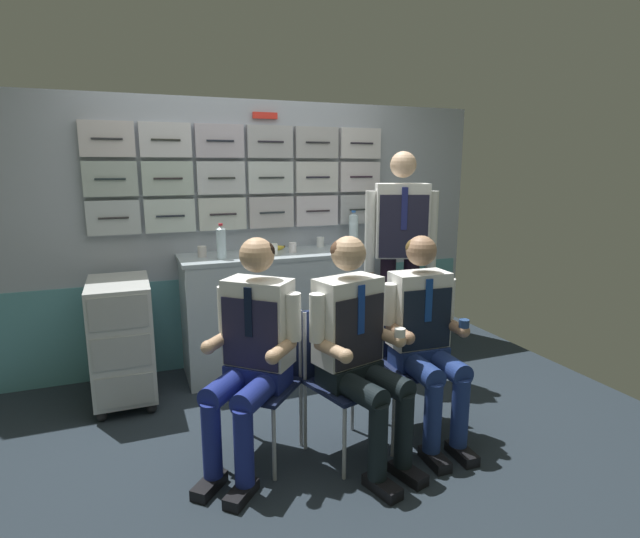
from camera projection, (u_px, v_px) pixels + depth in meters
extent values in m
cube|color=#222B33|center=(300.00, 438.00, 3.08)|extent=(4.80, 4.80, 0.04)
cube|color=#A1A9B9|center=(245.00, 235.00, 4.12)|extent=(4.20, 0.06, 2.15)
cube|color=#5598A4|center=(248.00, 317.00, 4.23)|extent=(4.12, 0.01, 0.75)
cube|color=#B3BDC1|center=(114.00, 218.00, 3.68)|extent=(0.37, 0.06, 0.25)
cylinder|color=#282628|center=(114.00, 218.00, 3.64)|extent=(0.21, 0.01, 0.01)
cube|color=silver|center=(170.00, 216.00, 3.82)|extent=(0.37, 0.06, 0.25)
cylinder|color=#1C212B|center=(170.00, 216.00, 3.78)|extent=(0.21, 0.01, 0.01)
cube|color=silver|center=(222.00, 214.00, 3.96)|extent=(0.37, 0.06, 0.25)
cylinder|color=#27232A|center=(223.00, 214.00, 3.93)|extent=(0.21, 0.01, 0.01)
cube|color=#BBB6BA|center=(271.00, 212.00, 4.10)|extent=(0.37, 0.06, 0.25)
cylinder|color=#222A30|center=(272.00, 213.00, 4.07)|extent=(0.21, 0.01, 0.01)
cube|color=silver|center=(316.00, 211.00, 4.25)|extent=(0.37, 0.06, 0.25)
cylinder|color=#2A2328|center=(318.00, 211.00, 4.21)|extent=(0.21, 0.01, 0.01)
cube|color=#AFB1B7|center=(359.00, 209.00, 4.39)|extent=(0.37, 0.06, 0.25)
cylinder|color=#222727|center=(361.00, 210.00, 4.35)|extent=(0.21, 0.01, 0.01)
cube|color=#A8B6AF|center=(110.00, 179.00, 3.62)|extent=(0.37, 0.06, 0.25)
cylinder|color=#1C282C|center=(110.00, 179.00, 3.58)|extent=(0.21, 0.01, 0.01)
cube|color=#B0C0B6|center=(168.00, 178.00, 3.76)|extent=(0.37, 0.06, 0.25)
cylinder|color=#272225|center=(168.00, 178.00, 3.73)|extent=(0.21, 0.01, 0.01)
cube|color=silver|center=(221.00, 178.00, 3.90)|extent=(0.37, 0.06, 0.25)
cylinder|color=#242926|center=(222.00, 178.00, 3.87)|extent=(0.21, 0.01, 0.01)
cube|color=silver|center=(270.00, 177.00, 4.05)|extent=(0.37, 0.06, 0.25)
cylinder|color=#242929|center=(272.00, 178.00, 4.01)|extent=(0.21, 0.01, 0.01)
cube|color=silver|center=(316.00, 177.00, 4.19)|extent=(0.37, 0.06, 0.25)
cylinder|color=black|center=(318.00, 177.00, 4.15)|extent=(0.21, 0.01, 0.01)
cube|color=silver|center=(359.00, 177.00, 4.33)|extent=(0.37, 0.06, 0.25)
cylinder|color=#2A1D2B|center=(361.00, 177.00, 4.30)|extent=(0.21, 0.01, 0.01)
cube|color=silver|center=(107.00, 139.00, 3.56)|extent=(0.37, 0.06, 0.25)
cylinder|color=#28292D|center=(107.00, 139.00, 3.53)|extent=(0.21, 0.01, 0.01)
cube|color=silver|center=(165.00, 140.00, 3.70)|extent=(0.37, 0.06, 0.25)
cylinder|color=#262823|center=(166.00, 140.00, 3.67)|extent=(0.21, 0.01, 0.01)
cube|color=#BBB2C0|center=(219.00, 141.00, 3.85)|extent=(0.37, 0.06, 0.25)
cylinder|color=black|center=(220.00, 141.00, 3.81)|extent=(0.21, 0.01, 0.01)
cube|color=#AEAFB3|center=(270.00, 142.00, 3.99)|extent=(0.37, 0.06, 0.25)
cylinder|color=#23212B|center=(271.00, 142.00, 3.95)|extent=(0.21, 0.01, 0.01)
cube|color=#AFAEB1|center=(316.00, 143.00, 4.13)|extent=(0.37, 0.06, 0.25)
cylinder|color=black|center=(318.00, 142.00, 4.10)|extent=(0.21, 0.01, 0.01)
cube|color=silver|center=(360.00, 143.00, 4.27)|extent=(0.37, 0.06, 0.25)
cylinder|color=#22202A|center=(362.00, 143.00, 4.24)|extent=(0.21, 0.01, 0.01)
cube|color=red|center=(265.00, 116.00, 3.95)|extent=(0.20, 0.02, 0.05)
cube|color=#B0BFC8|center=(284.00, 312.00, 4.06)|extent=(1.59, 0.52, 0.93)
cube|color=#A1B0B9|center=(283.00, 254.00, 3.97)|extent=(1.62, 0.53, 0.03)
sphere|color=black|center=(102.00, 416.00, 3.25)|extent=(0.07, 0.07, 0.07)
sphere|color=black|center=(152.00, 408.00, 3.36)|extent=(0.07, 0.07, 0.07)
sphere|color=black|center=(105.00, 382.00, 3.75)|extent=(0.07, 0.07, 0.07)
sphere|color=black|center=(148.00, 376.00, 3.86)|extent=(0.07, 0.07, 0.07)
cube|color=#BBBFBD|center=(122.00, 337.00, 3.47)|extent=(0.40, 0.64, 0.79)
cube|color=#A7AAA9|center=(125.00, 391.00, 3.23)|extent=(0.35, 0.01, 0.21)
cube|color=#A7AAA9|center=(122.00, 353.00, 3.17)|extent=(0.35, 0.01, 0.21)
cube|color=#A7AAA9|center=(119.00, 313.00, 3.12)|extent=(0.35, 0.01, 0.21)
cylinder|color=#28282D|center=(117.00, 295.00, 3.12)|extent=(0.32, 0.02, 0.02)
cylinder|color=#A8AAAF|center=(215.00, 431.00, 2.73)|extent=(0.02, 0.02, 0.42)
cylinder|color=#A8AAAF|center=(274.00, 444.00, 2.60)|extent=(0.02, 0.02, 0.42)
cylinder|color=#A8AAAF|center=(247.00, 403.00, 3.06)|extent=(0.02, 0.02, 0.42)
cylinder|color=#A8AAAF|center=(301.00, 413.00, 2.93)|extent=(0.02, 0.02, 0.42)
cube|color=#151E3D|center=(259.00, 386.00, 2.79)|extent=(0.57, 0.57, 0.02)
cube|color=#151E3D|center=(273.00, 340.00, 2.92)|extent=(0.29, 0.27, 0.40)
cylinder|color=#A8AAAF|center=(245.00, 336.00, 2.97)|extent=(0.02, 0.02, 0.40)
cylinder|color=#A8AAAF|center=(300.00, 344.00, 2.84)|extent=(0.02, 0.02, 0.40)
cube|color=black|center=(209.00, 485.00, 2.55)|extent=(0.21, 0.22, 0.06)
cube|color=black|center=(241.00, 494.00, 2.49)|extent=(0.21, 0.22, 0.06)
cylinder|color=navy|center=(212.00, 440.00, 2.54)|extent=(0.10, 0.10, 0.41)
cylinder|color=navy|center=(244.00, 447.00, 2.48)|extent=(0.10, 0.10, 0.41)
cylinder|color=navy|center=(228.00, 386.00, 2.65)|extent=(0.35, 0.37, 0.13)
cylinder|color=navy|center=(259.00, 391.00, 2.59)|extent=(0.35, 0.37, 0.13)
cube|color=navy|center=(258.00, 374.00, 2.77)|extent=(0.38, 0.38, 0.12)
cube|color=white|center=(259.00, 322.00, 2.73)|extent=(0.40, 0.39, 0.48)
cube|color=#21203B|center=(250.00, 334.00, 2.64)|extent=(0.25, 0.23, 0.38)
cube|color=black|center=(248.00, 312.00, 2.61)|extent=(0.04, 0.04, 0.27)
cylinder|color=white|center=(225.00, 309.00, 2.79)|extent=(0.08, 0.08, 0.26)
cylinder|color=tan|center=(219.00, 341.00, 2.72)|extent=(0.21, 0.22, 0.07)
sphere|color=tan|center=(208.00, 347.00, 2.62)|extent=(0.08, 0.08, 0.08)
cylinder|color=white|center=(293.00, 317.00, 2.65)|extent=(0.08, 0.08, 0.26)
cylinder|color=tan|center=(282.00, 350.00, 2.58)|extent=(0.21, 0.22, 0.07)
sphere|color=tan|center=(273.00, 357.00, 2.49)|extent=(0.08, 0.08, 0.08)
sphere|color=tan|center=(257.00, 255.00, 2.65)|extent=(0.19, 0.19, 0.19)
ellipsoid|color=black|center=(258.00, 251.00, 2.66)|extent=(0.25, 0.25, 0.13)
cylinder|color=#A8AAAF|center=(344.00, 443.00, 2.61)|extent=(0.02, 0.02, 0.42)
cylinder|color=#A8AAAF|center=(393.00, 423.00, 2.82)|extent=(0.02, 0.02, 0.42)
cylinder|color=#A8AAAF|center=(305.00, 416.00, 2.90)|extent=(0.02, 0.02, 0.42)
cylinder|color=#A8AAAF|center=(353.00, 399.00, 3.11)|extent=(0.02, 0.02, 0.42)
cube|color=#151E3D|center=(349.00, 384.00, 2.82)|extent=(0.49, 0.49, 0.02)
cube|color=#151E3D|center=(329.00, 339.00, 2.92)|extent=(0.36, 0.12, 0.40)
cylinder|color=#A8AAAF|center=(305.00, 346.00, 2.81)|extent=(0.02, 0.02, 0.40)
cylinder|color=#A8AAAF|center=(353.00, 334.00, 3.02)|extent=(0.02, 0.02, 0.40)
cube|color=black|center=(382.00, 487.00, 2.54)|extent=(0.14, 0.24, 0.06)
cube|color=black|center=(408.00, 473.00, 2.65)|extent=(0.14, 0.24, 0.06)
cylinder|color=black|center=(378.00, 442.00, 2.52)|extent=(0.10, 0.10, 0.41)
cylinder|color=black|center=(404.00, 430.00, 2.63)|extent=(0.10, 0.10, 0.41)
cylinder|color=black|center=(357.00, 389.00, 2.61)|extent=(0.23, 0.40, 0.13)
cylinder|color=black|center=(383.00, 380.00, 2.72)|extent=(0.23, 0.40, 0.13)
cube|color=black|center=(349.00, 372.00, 2.80)|extent=(0.38, 0.28, 0.12)
cube|color=white|center=(348.00, 320.00, 2.76)|extent=(0.40, 0.29, 0.48)
cube|color=black|center=(360.00, 332.00, 2.68)|extent=(0.32, 0.10, 0.38)
cube|color=navy|center=(361.00, 310.00, 2.65)|extent=(0.04, 0.02, 0.27)
cylinder|color=white|center=(317.00, 318.00, 2.62)|extent=(0.08, 0.08, 0.26)
cylinder|color=tan|center=(333.00, 350.00, 2.58)|extent=(0.13, 0.25, 0.07)
sphere|color=tan|center=(346.00, 356.00, 2.49)|extent=(0.08, 0.08, 0.08)
cylinder|color=white|center=(376.00, 305.00, 2.87)|extent=(0.08, 0.08, 0.26)
cylinder|color=tan|center=(386.00, 335.00, 2.80)|extent=(0.13, 0.25, 0.07)
sphere|color=tan|center=(400.00, 341.00, 2.72)|extent=(0.08, 0.08, 0.08)
cylinder|color=white|center=(400.00, 334.00, 2.71)|extent=(0.06, 0.06, 0.06)
sphere|color=tan|center=(349.00, 253.00, 2.68)|extent=(0.19, 0.19, 0.19)
ellipsoid|color=#513726|center=(347.00, 250.00, 2.69)|extent=(0.22, 0.21, 0.13)
cylinder|color=#A8AAAF|center=(405.00, 417.00, 2.89)|extent=(0.02, 0.02, 0.42)
cylinder|color=#A8AAAF|center=(458.00, 407.00, 3.00)|extent=(0.02, 0.02, 0.42)
cylinder|color=#A8AAAF|center=(378.00, 391.00, 3.22)|extent=(0.02, 0.02, 0.42)
cylinder|color=#A8AAAF|center=(427.00, 383.00, 3.33)|extent=(0.02, 0.02, 0.42)
cube|color=#151E3D|center=(418.00, 366.00, 3.07)|extent=(0.41, 0.41, 0.02)
cube|color=#151E3D|center=(404.00, 324.00, 3.20)|extent=(0.37, 0.04, 0.40)
cylinder|color=#A8AAAF|center=(380.00, 328.00, 3.13)|extent=(0.02, 0.02, 0.40)
cylinder|color=#A8AAAF|center=(430.00, 322.00, 3.25)|extent=(0.02, 0.02, 0.40)
cube|color=black|center=(435.00, 459.00, 2.78)|extent=(0.10, 0.22, 0.06)
cube|color=black|center=(462.00, 453.00, 2.84)|extent=(0.10, 0.22, 0.06)
cylinder|color=navy|center=(433.00, 417.00, 2.77)|extent=(0.10, 0.10, 0.41)
cylinder|color=navy|center=(460.00, 412.00, 2.83)|extent=(0.10, 0.10, 0.41)
cylinder|color=navy|center=(419.00, 369.00, 2.87)|extent=(0.14, 0.37, 0.13)
cylinder|color=navy|center=(446.00, 365.00, 2.93)|extent=(0.14, 0.37, 0.13)
cube|color=navy|center=(419.00, 355.00, 3.05)|extent=(0.33, 0.21, 0.12)
cube|color=white|center=(419.00, 309.00, 3.01)|extent=(0.35, 0.20, 0.46)
cube|color=black|center=(427.00, 320.00, 2.93)|extent=(0.32, 0.02, 0.37)
cube|color=navy|center=(429.00, 300.00, 2.89)|extent=(0.04, 0.01, 0.26)
cylinder|color=white|center=(389.00, 304.00, 2.94)|extent=(0.08, 0.08, 0.25)
cylinder|color=#A47A5C|center=(400.00, 332.00, 2.88)|extent=(0.08, 0.23, 0.07)
sphere|color=#A47A5C|center=(408.00, 338.00, 2.78)|extent=(0.08, 0.08, 0.08)
cylinder|color=white|center=(448.00, 298.00, 3.07)|extent=(0.08, 0.08, 0.25)
cylinder|color=#A47A5C|center=(453.00, 326.00, 2.99)|extent=(0.08, 0.23, 0.07)
sphere|color=#A47A5C|center=(464.00, 331.00, 2.90)|extent=(0.08, 0.08, 0.08)
cylinder|color=navy|center=(464.00, 325.00, 2.89)|extent=(0.06, 0.06, 0.06)
sphere|color=#A47A5C|center=(421.00, 251.00, 2.94)|extent=(0.18, 0.18, 0.18)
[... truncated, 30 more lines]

